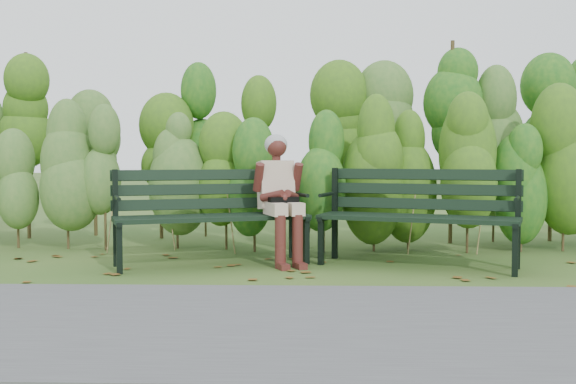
{
  "coord_description": "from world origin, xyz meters",
  "views": [
    {
      "loc": [
        0.21,
        -6.63,
        1.12
      ],
      "look_at": [
        0.0,
        0.35,
        0.75
      ],
      "focal_mm": 42.0,
      "sensor_mm": 36.0,
      "label": 1
    }
  ],
  "objects": [
    {
      "name": "ground",
      "position": [
        0.0,
        0.0,
        0.0
      ],
      "size": [
        80.0,
        80.0,
        0.0
      ],
      "primitive_type": "plane",
      "color": "#2D521C"
    },
    {
      "name": "footpath",
      "position": [
        0.0,
        -2.2,
        0.01
      ],
      "size": [
        60.0,
        2.5,
        0.01
      ],
      "primitive_type": "cube",
      "color": "#474749",
      "rests_on": "ground"
    },
    {
      "name": "bench_left",
      "position": [
        -0.81,
        0.32,
        0.58
      ],
      "size": [
        2.08,
        1.28,
        0.99
      ],
      "color": "black",
      "rests_on": "ground"
    },
    {
      "name": "leaf_litter",
      "position": [
        -0.03,
        -0.23,
        0.0
      ],
      "size": [
        5.94,
        2.22,
        0.01
      ],
      "color": "brown",
      "rests_on": "ground"
    },
    {
      "name": "hedge_band",
      "position": [
        0.0,
        1.86,
        1.26
      ],
      "size": [
        11.04,
        1.67,
        2.42
      ],
      "color": "#47381E",
      "rests_on": "ground"
    },
    {
      "name": "seated_woman",
      "position": [
        -0.09,
        0.37,
        0.78
      ],
      "size": [
        0.59,
        0.81,
        1.36
      ],
      "color": "#BEA78C",
      "rests_on": "ground"
    },
    {
      "name": "bench_right",
      "position": [
        1.35,
        0.29,
        0.59
      ],
      "size": [
        2.09,
        1.28,
        1.0
      ],
      "color": "black",
      "rests_on": "ground"
    }
  ]
}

